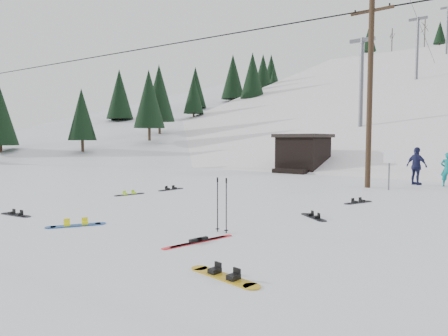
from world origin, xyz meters
The scene contains 20 objects.
ground centered at (0.00, 0.00, 0.00)m, with size 200.00×200.00×0.00m, color white.
ridge_left centered at (-36.00, 48.00, -11.00)m, with size 34.00×85.00×38.00m, color white.
treeline_left centered at (-34.00, 40.00, 0.00)m, with size 20.00×64.00×10.00m, color black, non-canonical shape.
utility_pole centered at (2.00, 14.00, 4.68)m, with size 2.00×0.26×9.00m.
trail_sign centered at (3.10, 13.58, 1.27)m, with size 0.50×0.09×1.85m.
lift_hut centered at (-5.00, 20.94, 1.36)m, with size 3.40×4.10×2.75m.
lift_tower_near centered at (-4.00, 30.00, 7.86)m, with size 2.20×0.36×8.00m.
lift_tower_mid centered at (-4.00, 50.00, 14.36)m, with size 2.20×0.36×8.00m.
lift_tower_far centered at (-4.00, 70.00, 20.86)m, with size 2.20×0.36×8.00m.
hero_snowboard centered at (-1.26, 0.38, 0.03)m, with size 0.90×1.39×0.11m.
hero_skis centered at (2.49, 1.12, 0.03)m, with size 0.48×1.89×0.10m.
ski_poles centered at (2.29, 2.21, 0.70)m, with size 0.38×0.10×1.37m.
board_scatter_a centered at (-4.09, 0.08, 0.02)m, with size 1.33×0.40×0.09m.
board_scatter_b centered at (-4.89, 7.47, 0.03)m, with size 0.32×1.47×0.10m.
board_scatter_c centered at (-5.04, 5.19, 0.03)m, with size 0.44×1.38×0.10m.
board_scatter_d centered at (3.26, 5.37, 0.02)m, with size 1.12×0.90×0.09m.
board_scatter_e centered at (4.36, -0.35, 0.03)m, with size 1.52×0.44×0.11m.
board_scatter_f centered at (3.32, 8.99, 0.03)m, with size 0.63×1.34×0.10m.
skier_teal centered at (4.97, 16.84, 0.85)m, with size 0.62×0.41×1.70m, color #0C7879.
skier_navy centered at (3.59, 16.70, 0.97)m, with size 1.14×0.47×1.95m, color #1B1E45.
Camera 1 is at (8.39, -5.49, 2.30)m, focal length 32.00 mm.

